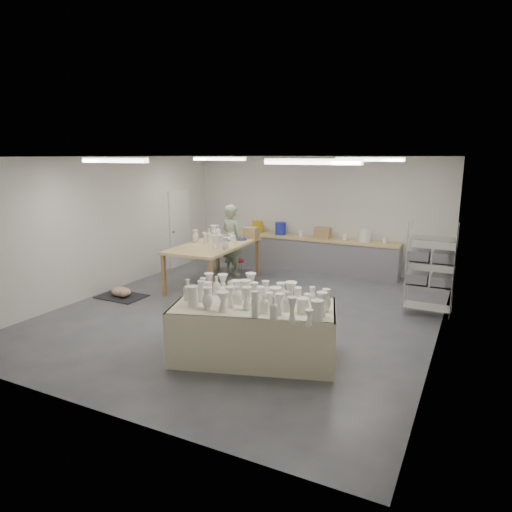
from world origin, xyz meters
The scene contains 9 objects.
room centered at (-0.11, 0.08, 2.06)m, with size 8.00×8.02×3.00m.
back_counter centered at (-0.01, 3.68, 0.49)m, with size 4.60×0.60×1.24m.
wire_shelf centered at (3.20, 1.40, 0.92)m, with size 0.88×0.48×1.80m.
drying_table centered at (1.07, -1.85, 0.47)m, with size 2.65×1.86×1.22m.
work_table centered at (-1.56, 1.48, 0.97)m, with size 1.44×2.68×1.35m.
rug centered at (-2.90, -0.40, 0.01)m, with size 1.00×0.70×0.02m, color black.
cat centered at (-2.88, -0.41, 0.12)m, with size 0.50×0.38×0.21m.
potter centered at (-1.65, 2.33, 0.91)m, with size 0.66×0.44×1.82m, color gray.
red_stool centered at (-1.65, 2.60, 0.29)m, with size 0.44×0.44×0.33m.
Camera 1 is at (3.98, -7.60, 3.03)m, focal length 32.00 mm.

